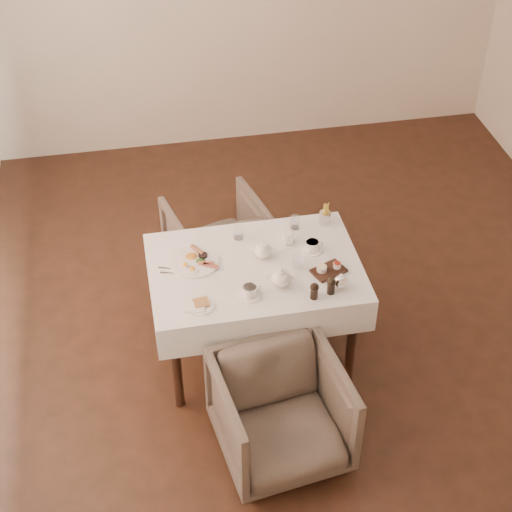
{
  "coord_description": "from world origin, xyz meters",
  "views": [
    {
      "loc": [
        -1.12,
        -3.75,
        3.83
      ],
      "look_at": [
        -0.44,
        -0.2,
        0.82
      ],
      "focal_mm": 55.0,
      "sensor_mm": 36.0,
      "label": 1
    }
  ],
  "objects_px": {
    "armchair_near": "(281,413)",
    "armchair_far": "(218,241)",
    "breakfast_plate": "(194,261)",
    "table": "(255,281)",
    "teapot_centre": "(263,249)"
  },
  "relations": [
    {
      "from": "armchair_near",
      "to": "armchair_far",
      "type": "relative_size",
      "value": 1.06
    },
    {
      "from": "breakfast_plate",
      "to": "teapot_centre",
      "type": "bearing_deg",
      "value": -10.94
    },
    {
      "from": "armchair_near",
      "to": "armchair_far",
      "type": "distance_m",
      "value": 1.62
    },
    {
      "from": "table",
      "to": "teapot_centre",
      "type": "height_order",
      "value": "teapot_centre"
    },
    {
      "from": "armchair_far",
      "to": "breakfast_plate",
      "type": "height_order",
      "value": "breakfast_plate"
    },
    {
      "from": "armchair_far",
      "to": "table",
      "type": "bearing_deg",
      "value": 83.57
    },
    {
      "from": "teapot_centre",
      "to": "table",
      "type": "bearing_deg",
      "value": -121.89
    },
    {
      "from": "armchair_far",
      "to": "breakfast_plate",
      "type": "bearing_deg",
      "value": 57.62
    },
    {
      "from": "armchair_far",
      "to": "teapot_centre",
      "type": "relative_size",
      "value": 4.46
    },
    {
      "from": "armchair_near",
      "to": "teapot_centre",
      "type": "bearing_deg",
      "value": 77.53
    },
    {
      "from": "table",
      "to": "breakfast_plate",
      "type": "height_order",
      "value": "breakfast_plate"
    },
    {
      "from": "armchair_near",
      "to": "teapot_centre",
      "type": "xyz_separation_m",
      "value": [
        0.06,
        0.86,
        0.49
      ]
    },
    {
      "from": "table",
      "to": "teapot_centre",
      "type": "relative_size",
      "value": 8.51
    },
    {
      "from": "table",
      "to": "armchair_far",
      "type": "relative_size",
      "value": 1.91
    },
    {
      "from": "teapot_centre",
      "to": "breakfast_plate",
      "type": "bearing_deg",
      "value": -175.87
    }
  ]
}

